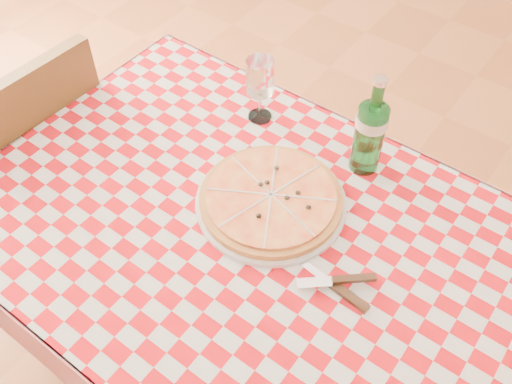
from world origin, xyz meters
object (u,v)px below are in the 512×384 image
Objects in this scene: pizza_plate at (271,198)px; wine_glass at (260,90)px; chair_far at (38,164)px; water_bottle at (371,126)px; dining_table at (248,255)px.

wine_glass reaches higher than pizza_plate.
water_bottle is (0.88, 0.37, 0.37)m from chair_far.
dining_table is 0.42m from water_bottle.
dining_table is 6.63× the size of wine_glass.
wine_glass is at bearing 121.95° from dining_table.
pizza_plate is 0.31m from wine_glass.
dining_table is 0.15m from pizza_plate.
chair_far is 1.02m from water_bottle.
water_bottle is at bearing 71.40° from dining_table.
water_bottle reaches higher than chair_far.
pizza_plate is at bearing -48.88° from wine_glass.
dining_table is 1.32× the size of chair_far.
chair_far is at bearing -176.90° from dining_table.
water_bottle is at bearing 1.69° from wine_glass.
water_bottle is 1.47× the size of wine_glass.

